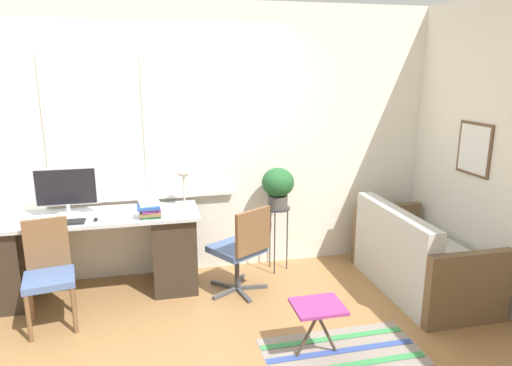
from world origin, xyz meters
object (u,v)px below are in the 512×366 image
desk_chair_wooden (49,271)px  potted_plant (278,185)px  keyboard (65,222)px  desk_lamp (184,179)px  laptop (5,215)px  book_stack (150,209)px  plant_stand (278,216)px  folding_stool (318,310)px  mouse (96,219)px  office_chair_swivel (242,248)px  couch_loveseat (417,261)px  monitor (66,190)px

desk_chair_wooden → potted_plant: bearing=6.1°
keyboard → desk_chair_wooden: 0.43m
keyboard → desk_lamp: (1.04, 0.27, 0.27)m
laptop → book_stack: laptop is taller
plant_stand → folding_stool: 1.51m
laptop → mouse: bearing=-14.9°
mouse → plant_stand: (1.73, 0.30, -0.19)m
office_chair_swivel → couch_loveseat: bearing=138.7°
mouse → book_stack: (0.46, -0.01, 0.06)m
plant_stand → desk_chair_wooden: bearing=-164.5°
folding_stool → keyboard: bearing=147.9°
office_chair_swivel → potted_plant: size_ratio=2.09×
desk_chair_wooden → couch_loveseat: desk_chair_wooden is taller
book_stack → desk_chair_wooden: bearing=-161.4°
desk_lamp → potted_plant: (0.94, 0.04, -0.12)m
folding_stool → laptop: bearing=149.8°
mouse → couch_loveseat: 2.99m
mouse → potted_plant: size_ratio=0.15×
monitor → book_stack: monitor is taller
desk_lamp → monitor: bearing=-179.2°
keyboard → mouse: mouse is taller
laptop → folding_stool: bearing=-30.2°
keyboard → desk_chair_wooden: (-0.11, -0.28, -0.32)m
folding_stool → couch_loveseat: bearing=31.1°
laptop → mouse: 0.81m
plant_stand → monitor: bearing=-178.4°
mouse → folding_stool: mouse is taller
book_stack → desk_chair_wooden: 0.95m
couch_loveseat → mouse: bearing=82.1°
plant_stand → keyboard: bearing=-171.2°
laptop → keyboard: size_ratio=0.92×
monitor → desk_lamp: size_ratio=1.46×
book_stack → plant_stand: (1.27, 0.31, -0.26)m
desk_lamp → desk_chair_wooden: desk_lamp is taller
monitor → folding_stool: (1.88, -1.43, -0.65)m
potted_plant → book_stack: bearing=-166.5°
mouse → couch_loveseat: couch_loveseat is taller
laptop → desk_lamp: 1.59m
desk_lamp → desk_chair_wooden: size_ratio=0.42×
couch_loveseat → folding_stool: bearing=121.1°
plant_stand → potted_plant: 0.33m
keyboard → couch_loveseat: 3.24m
mouse → desk_lamp: bearing=17.8°
desk_lamp → plant_stand: bearing=2.5°
laptop → folding_stool: (2.40, -1.40, -0.46)m
folding_stool → monitor: bearing=142.8°
monitor → book_stack: size_ratio=2.52×
couch_loveseat → desk_chair_wooden: bearing=87.9°
keyboard → mouse: size_ratio=5.51×
keyboard → desk_chair_wooden: size_ratio=0.37×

